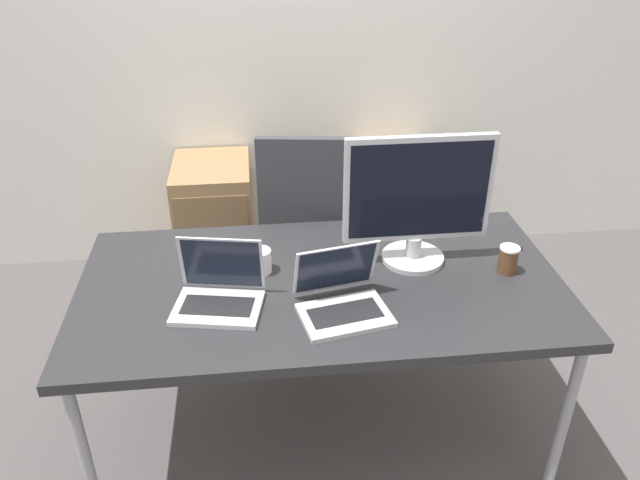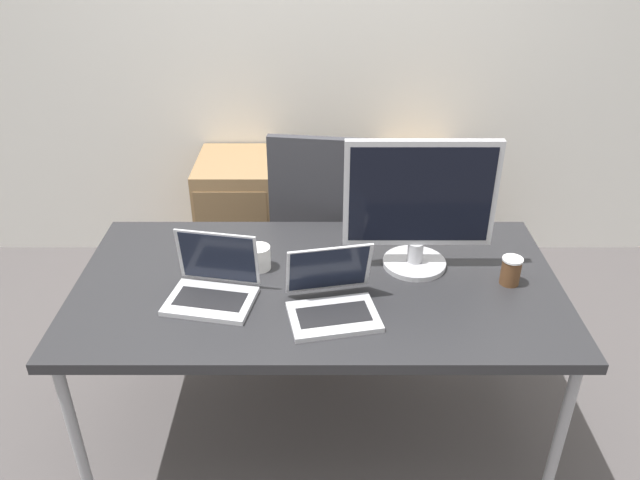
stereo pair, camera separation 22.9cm
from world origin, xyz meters
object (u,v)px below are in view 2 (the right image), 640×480
Objects in this scene: cabinet_left at (241,218)px; office_chair at (325,253)px; laptop_left at (215,286)px; mouse at (329,276)px; cabinet_right at (417,218)px; monitor at (422,206)px; laptop_right at (334,300)px; coffee_cup_brown at (513,271)px; coffee_cup_white at (261,257)px.

office_chair is at bearing -46.59° from cabinet_left.
laptop_left is 0.42m from mouse.
laptop_left is (-0.93, -1.36, 0.45)m from cabinet_right.
office_chair reaches higher than mouse.
monitor is at bearing -60.96° from office_chair.
laptop_left reaches higher than laptop_right.
laptop_right is (0.03, -0.93, 0.38)m from office_chair.
laptop_right is at bearing -165.19° from coffee_cup_brown.
office_chair is 0.93m from monitor.
cabinet_left is 1.57m from monitor.
coffee_cup_brown is (1.18, -1.27, 0.45)m from cabinet_left.
cabinet_left is 1.27m from coffee_cup_white.
laptop_right is at bearing -137.37° from monitor.
cabinet_right is at bearing 80.84° from monitor.
office_chair is at bearing 90.97° from mouse.
laptop_right is 0.49m from monitor.
mouse reaches higher than cabinet_right.
mouse is at bearing 15.77° from laptop_left.
coffee_cup_brown reaches higher than mouse.
monitor is at bearing 42.63° from laptop_right.
cabinet_right is 6.66× the size of coffee_cup_brown.
coffee_cup_brown is at bearing -6.42° from coffee_cup_white.
cabinet_left is 12.11× the size of mouse.
office_chair is at bearing -136.16° from cabinet_right.
office_chair is 1.01m from laptop_left.
cabinet_right is 1.36m from coffee_cup_brown.
monitor reaches higher than office_chair.
office_chair reaches higher than laptop_left.
cabinet_left is at bearing 133.41° from office_chair.
laptop_right is (-0.51, -1.45, 0.45)m from cabinet_right.
office_chair is 3.30× the size of laptop_right.
coffee_cup_white is 0.87× the size of coffee_cup_brown.
cabinet_left is at bearing 132.69° from coffee_cup_brown.
cabinet_left is at bearing 111.84° from mouse.
coffee_cup_white reaches higher than cabinet_right.
monitor is 0.41m from coffee_cup_brown.
coffee_cup_white reaches higher than cabinet_left.
office_chair is 1.09m from coffee_cup_brown.
cabinet_right is 1.71m from laptop_left.
office_chair is 18.83× the size of mouse.
coffee_cup_white is (-0.26, 0.08, 0.03)m from mouse.
laptop_left is at bearing -175.25° from coffee_cup_brown.
laptop_left is at bearing -127.09° from coffee_cup_white.
laptop_left reaches higher than mouse.
coffee_cup_brown is (1.08, 0.09, 0.01)m from laptop_left.
coffee_cup_brown reaches higher than cabinet_left.
coffee_cup_brown is at bearing -20.33° from monitor.
office_chair reaches higher than cabinet_right.
monitor is 0.64m from coffee_cup_white.
cabinet_left is 7.68× the size of coffee_cup_white.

